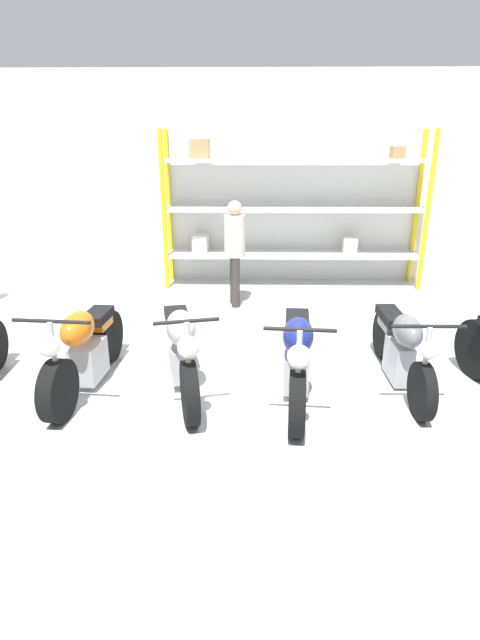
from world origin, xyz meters
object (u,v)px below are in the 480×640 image
motorcycle_grey (401,347)px  person_browsing (235,245)px  shelving_rack (290,209)px  motorcycle_orange (85,350)px  motorcycle_silver (181,348)px  motorcycle_blue (297,357)px

motorcycle_grey → person_browsing: size_ratio=1.21×
shelving_rack → motorcycle_orange: (-2.43, -3.98, -0.92)m
shelving_rack → person_browsing: (-0.92, -1.20, -0.39)m
person_browsing → motorcycle_silver: bearing=70.3°
shelving_rack → motorcycle_orange: 4.75m
motorcycle_silver → motorcycle_blue: bearing=69.1°
motorcycle_orange → motorcycle_blue: bearing=90.5°
motorcycle_silver → motorcycle_grey: motorcycle_silver is taller
motorcycle_silver → motorcycle_grey: bearing=80.5°
motorcycle_orange → person_browsing: (1.51, 2.78, 0.53)m
motorcycle_orange → motorcycle_grey: 3.38m
motorcycle_silver → person_browsing: (0.48, 2.79, 0.51)m
person_browsing → shelving_rack: bearing=-137.6°
shelving_rack → motorcycle_grey: (0.95, -3.83, -0.93)m
motorcycle_silver → motorcycle_orange: bearing=-103.6°
shelving_rack → motorcycle_silver: size_ratio=2.19×
shelving_rack → motorcycle_orange: size_ratio=2.28×
motorcycle_orange → motorcycle_grey: size_ratio=0.99×
shelving_rack → motorcycle_grey: shelving_rack is taller
motorcycle_silver → motorcycle_grey: (2.35, 0.16, -0.03)m
motorcycle_orange → motorcycle_blue: size_ratio=0.97×
shelving_rack → motorcycle_grey: bearing=-76.1°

